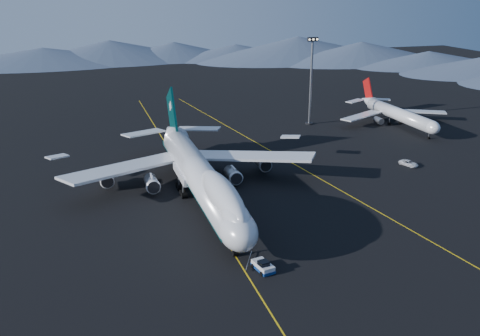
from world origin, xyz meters
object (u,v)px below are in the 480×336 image
object	(u,v)px
floodlight_mast	(311,81)
pushback_tug	(263,267)
second_jet	(396,113)
boeing_747	(200,175)
service_van	(409,163)

from	to	relation	value
floodlight_mast	pushback_tug	bearing A→B (deg)	-118.40
second_jet	floodlight_mast	distance (m)	30.69
boeing_747	service_van	distance (m)	57.53
pushback_tug	floodlight_mast	size ratio (longest dim) A/B	0.17
second_jet	service_van	xyz separation A→B (m)	(-20.48, -38.35, -3.19)
pushback_tug	floodlight_mast	xyz separation A→B (m)	(47.24, 87.35, 13.87)
pushback_tug	second_jet	xyz separation A→B (m)	(74.37, 77.69, 3.28)
second_jet	floodlight_mast	xyz separation A→B (m)	(-27.14, 9.66, 10.59)
boeing_747	floodlight_mast	bearing A→B (deg)	47.50
boeing_747	service_van	bearing A→B (deg)	6.83
pushback_tug	service_van	size ratio (longest dim) A/B	0.95
boeing_747	pushback_tug	bearing A→B (deg)	-84.73
boeing_747	floodlight_mast	distance (m)	74.86
second_jet	floodlight_mast	bearing A→B (deg)	148.62
boeing_747	pushback_tug	size ratio (longest dim) A/B	14.98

